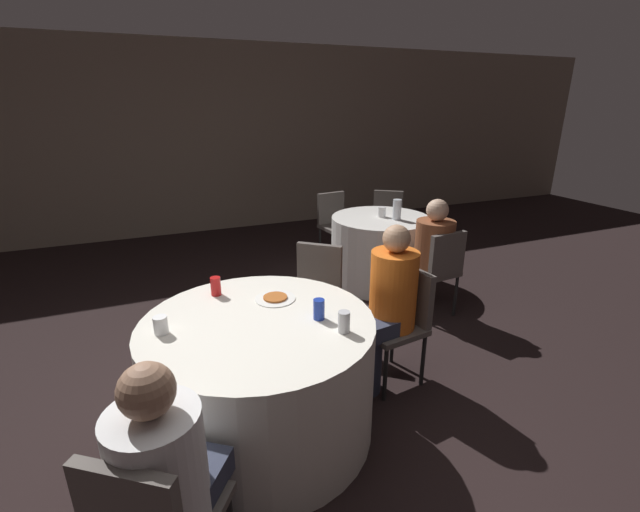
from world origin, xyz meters
TOP-DOWN VIEW (x-y plane):
  - ground_plane at (0.00, 0.00)m, footprint 16.00×16.00m
  - wall_back at (0.00, 4.65)m, footprint 16.00×0.06m
  - table_near at (0.08, -0.04)m, footprint 1.36×1.36m
  - table_far at (1.93, 1.75)m, footprint 1.08×1.08m
  - chair_near_northeast at (0.77, 0.80)m, footprint 0.56×0.56m
  - chair_near_east at (1.15, 0.11)m, footprint 0.45×0.45m
  - chair_far_north at (1.79, 2.69)m, footprint 0.45×0.46m
  - chair_far_northeast at (2.48, 2.52)m, footprint 0.56×0.56m
  - chair_far_south at (2.01, 0.80)m, footprint 0.43×0.44m
  - person_floral_shirt at (1.99, 0.96)m, footprint 0.37×0.52m
  - person_white_shirt at (-0.47, -0.79)m, footprint 0.46×0.49m
  - person_orange_shirt at (1.00, 0.09)m, footprint 0.50×0.35m
  - pizza_plate_near at (0.26, 0.20)m, footprint 0.26×0.26m
  - soda_can_silver at (0.48, -0.34)m, footprint 0.07×0.07m
  - soda_can_blue at (0.41, -0.15)m, footprint 0.07×0.07m
  - soda_can_red at (-0.08, 0.41)m, footprint 0.07×0.07m
  - cup_near at (-0.44, 0.02)m, footprint 0.08×0.08m
  - bottle_far at (2.03, 1.60)m, footprint 0.09×0.09m
  - cup_far at (1.94, 1.77)m, footprint 0.09×0.09m

SIDE VIEW (x-z plane):
  - ground_plane at x=0.00m, z-range 0.00..0.00m
  - table_near at x=0.08m, z-range 0.00..0.76m
  - table_far at x=1.93m, z-range 0.00..0.76m
  - chair_near_northeast at x=0.77m, z-range 0.09..0.95m
  - chair_near_east at x=1.15m, z-range 0.09..0.95m
  - chair_far_north at x=1.79m, z-range 0.09..0.95m
  - chair_far_northeast at x=2.48m, z-range 0.09..0.95m
  - chair_far_south at x=2.01m, z-range 0.09..0.95m
  - person_white_shirt at x=-0.47m, z-range 0.01..1.13m
  - person_floral_shirt at x=1.99m, z-range 0.02..1.14m
  - person_orange_shirt at x=1.00m, z-range 0.00..1.19m
  - pizza_plate_near at x=0.26m, z-range 0.76..0.78m
  - cup_near at x=-0.44m, z-range 0.76..0.86m
  - cup_far at x=1.94m, z-range 0.76..0.87m
  - soda_can_silver at x=0.48m, z-range 0.76..0.88m
  - soda_can_blue at x=0.41m, z-range 0.76..0.88m
  - soda_can_red at x=-0.08m, z-range 0.76..0.88m
  - bottle_far at x=2.03m, z-range 0.76..0.98m
  - wall_back at x=0.00m, z-range 0.00..2.80m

